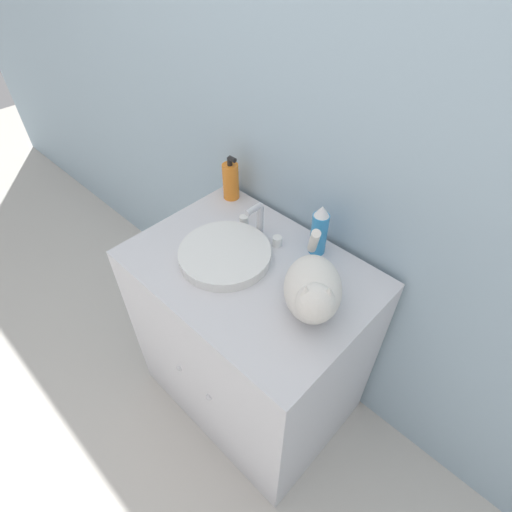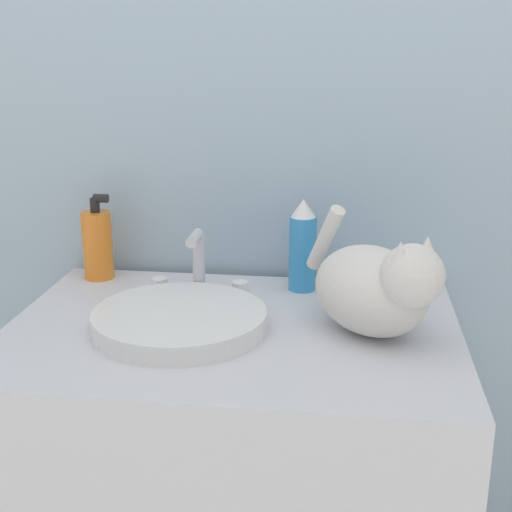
{
  "view_description": "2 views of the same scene",
  "coord_description": "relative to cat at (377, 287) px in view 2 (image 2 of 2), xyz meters",
  "views": [
    {
      "loc": [
        0.65,
        -0.36,
        1.75
      ],
      "look_at": [
        0.07,
        0.24,
        0.96
      ],
      "focal_mm": 28.0,
      "sensor_mm": 36.0,
      "label": 1
    },
    {
      "loc": [
        0.2,
        -0.88,
        1.32
      ],
      "look_at": [
        0.04,
        0.28,
        0.96
      ],
      "focal_mm": 50.0,
      "sensor_mm": 36.0,
      "label": 2
    }
  ],
  "objects": [
    {
      "name": "faucet",
      "position": [
        -0.34,
        0.14,
        -0.03
      ],
      "size": [
        0.19,
        0.08,
        0.14
      ],
      "color": "silver",
      "rests_on": "vanity_cabinet"
    },
    {
      "name": "sink_basin",
      "position": [
        -0.34,
        -0.03,
        -0.07
      ],
      "size": [
        0.31,
        0.31,
        0.04
      ],
      "color": "white",
      "rests_on": "vanity_cabinet"
    },
    {
      "name": "wall_back",
      "position": [
        -0.25,
        0.33,
        0.34
      ],
      "size": [
        6.0,
        0.05,
        2.5
      ],
      "color": "#9EB7C6",
      "rests_on": "ground_plane"
    },
    {
      "name": "cat",
      "position": [
        0.0,
        0.0,
        0.0
      ],
      "size": [
        0.27,
        0.3,
        0.21
      ],
      "rotation": [
        0.0,
        0.0,
        -0.89
      ],
      "color": "silver",
      "rests_on": "vanity_cabinet"
    },
    {
      "name": "soap_bottle",
      "position": [
        -0.58,
        0.23,
        -0.01
      ],
      "size": [
        0.06,
        0.06,
        0.18
      ],
      "color": "orange",
      "rests_on": "vanity_cabinet"
    },
    {
      "name": "spray_bottle",
      "position": [
        -0.14,
        0.21,
        0.0
      ],
      "size": [
        0.06,
        0.06,
        0.19
      ],
      "color": "#338CCC",
      "rests_on": "vanity_cabinet"
    }
  ]
}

